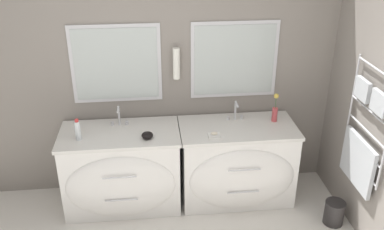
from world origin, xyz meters
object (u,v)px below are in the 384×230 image
Objects in this scene: amenity_bowl at (147,135)px; waste_bin at (334,212)px; flower_vase at (275,111)px; vanity_left at (122,170)px; toiletry_bottle at (78,130)px; vanity_right at (237,163)px.

amenity_bowl is 0.45× the size of waste_bin.
flower_vase reaches higher than waste_bin.
flower_vase reaches higher than vanity_left.
flower_vase is (1.89, 0.18, 0.02)m from toiletry_bottle.
vanity_left is at bearing 180.00° from vanity_right.
vanity_right is 5.47× the size of toiletry_bottle.
amenity_bowl is 0.36× the size of flower_vase.
amenity_bowl is (0.27, -0.11, 0.43)m from vanity_left.
toiletry_bottle is 1.90m from flower_vase.
toiletry_bottle reaches higher than amenity_bowl.
amenity_bowl is 1.92m from waste_bin.
toiletry_bottle is at bearing 175.96° from amenity_bowl.
flower_vase is at bearing 17.14° from vanity_right.
amenity_bowl is at bearing 167.28° from waste_bin.
vanity_left is 10.58× the size of amenity_bowl.
vanity_right is (1.15, 0.00, 0.00)m from vanity_left.
flower_vase reaches higher than vanity_right.
flower_vase reaches higher than toiletry_bottle.
amenity_bowl reaches higher than waste_bin.
vanity_left is 1.00× the size of vanity_right.
flower_vase is (1.27, 0.22, 0.08)m from amenity_bowl.
amenity_bowl is (0.63, -0.04, -0.07)m from toiletry_bottle.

